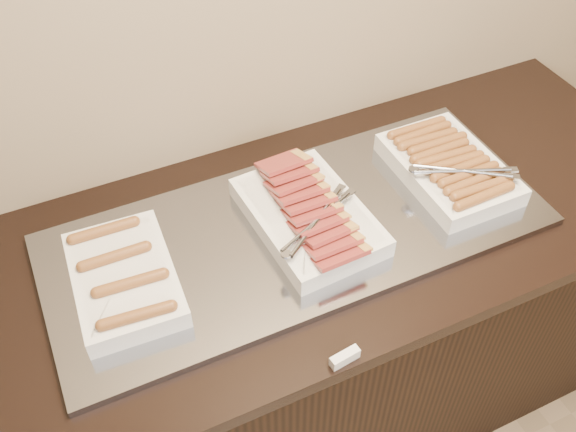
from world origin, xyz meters
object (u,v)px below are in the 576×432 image
object	(u,v)px
warming_tray	(298,230)
dish_center	(309,215)
dish_left	(124,278)
dish_right	(450,167)
counter	(299,335)

from	to	relation	value
warming_tray	dish_center	xyz separation A→B (m)	(0.03, -0.00, 0.04)
dish_left	dish_center	size ratio (longest dim) A/B	0.84
dish_right	warming_tray	bearing A→B (deg)	179.52
counter	warming_tray	size ratio (longest dim) A/B	1.72
counter	dish_left	size ratio (longest dim) A/B	6.23
counter	dish_right	size ratio (longest dim) A/B	5.87
dish_left	dish_center	bearing A→B (deg)	2.51
warming_tray	dish_center	size ratio (longest dim) A/B	3.06
counter	warming_tray	bearing A→B (deg)	180.00
counter	dish_right	bearing A→B (deg)	-0.52
warming_tray	counter	bearing A→B (deg)	0.00
counter	dish_right	distance (m)	0.66
dish_left	dish_right	xyz separation A→B (m)	(0.85, -0.00, 0.01)
dish_left	dish_right	world-z (taller)	dish_right
counter	dish_left	distance (m)	0.66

